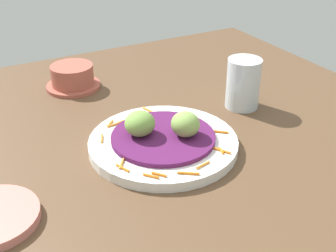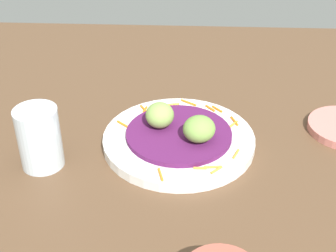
{
  "view_description": "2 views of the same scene",
  "coord_description": "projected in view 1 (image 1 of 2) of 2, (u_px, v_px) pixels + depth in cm",
  "views": [
    {
      "loc": [
        -58.09,
        30.04,
        44.29
      ],
      "look_at": [
        3.35,
        -3.34,
        5.18
      ],
      "focal_mm": 48.0,
      "sensor_mm": 36.0,
      "label": 1
    },
    {
      "loc": [
        70.1,
        -0.0,
        50.03
      ],
      "look_at": [
        0.94,
        -3.47,
        5.18
      ],
      "focal_mm": 50.89,
      "sensor_mm": 36.0,
      "label": 2
    }
  ],
  "objects": [
    {
      "name": "table_surface",
      "position": [
        160.0,
        160.0,
        0.78
      ],
      "size": [
        110.0,
        110.0,
        2.0
      ],
      "primitive_type": "cube",
      "color": "brown",
      "rests_on": "ground"
    },
    {
      "name": "cabbage_bed",
      "position": [
        163.0,
        137.0,
        0.79
      ],
      "size": [
        18.35,
        18.35,
        0.83
      ],
      "primitive_type": "cylinder",
      "color": "#51194C",
      "rests_on": "main_plate"
    },
    {
      "name": "main_plate",
      "position": [
        163.0,
        143.0,
        0.79
      ],
      "size": [
        26.36,
        26.36,
        1.76
      ],
      "primitive_type": "cylinder",
      "color": "white",
      "rests_on": "table_surface"
    },
    {
      "name": "guac_scoop_center",
      "position": [
        140.0,
        123.0,
        0.78
      ],
      "size": [
        7.67,
        7.63,
        4.33
      ],
      "primitive_type": "ellipsoid",
      "rotation": [
        0.0,
        0.0,
        4.05
      ],
      "color": "#759E47",
      "rests_on": "cabbage_bed"
    },
    {
      "name": "carrot_garnish",
      "position": [
        159.0,
        146.0,
        0.76
      ],
      "size": [
        24.9,
        21.96,
        0.4
      ],
      "color": "orange",
      "rests_on": "main_plate"
    },
    {
      "name": "terracotta_bowl",
      "position": [
        73.0,
        77.0,
        1.01
      ],
      "size": [
        12.19,
        12.19,
        5.35
      ],
      "color": "#A85142",
      "rests_on": "table_surface"
    },
    {
      "name": "water_glass",
      "position": [
        243.0,
        83.0,
        0.92
      ],
      "size": [
        6.93,
        6.93,
        10.37
      ],
      "primitive_type": "cylinder",
      "color": "silver",
      "rests_on": "table_surface"
    },
    {
      "name": "guac_scoop_left",
      "position": [
        187.0,
        125.0,
        0.77
      ],
      "size": [
        5.46,
        5.16,
        4.35
      ],
      "primitive_type": "ellipsoid",
      "rotation": [
        0.0,
        0.0,
        4.68
      ],
      "color": "#84A851",
      "rests_on": "cabbage_bed"
    }
  ]
}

